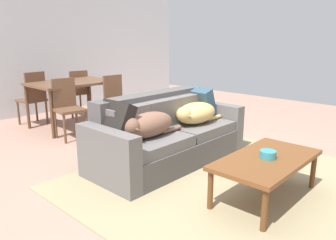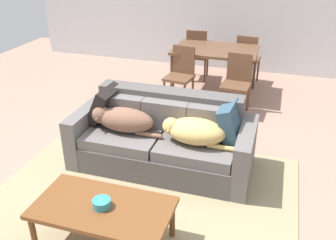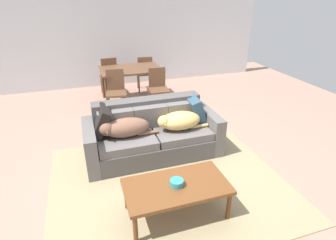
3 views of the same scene
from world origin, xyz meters
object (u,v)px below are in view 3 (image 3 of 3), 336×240
dog_on_left_cushion (124,128)px  dining_table (131,71)px  throw_pillow_by_right_arm (196,110)px  dining_chair_far_left (109,75)px  dining_chair_near_left (116,90)px  throw_pillow_by_left_arm (100,122)px  couch (152,134)px  dog_on_right_cushion (179,121)px  bowl_on_coffee_table (177,183)px  coffee_table (177,188)px  dining_chair_far_right (145,72)px  dining_chair_near_right (158,87)px

dog_on_left_cushion → dining_table: 2.52m
throw_pillow_by_right_arm → dining_chair_far_left: size_ratio=0.44×
dining_chair_near_left → throw_pillow_by_left_arm: bearing=-97.6°
throw_pillow_by_left_arm → dining_table: size_ratio=0.33×
couch → throw_pillow_by_right_arm: 0.81m
dog_on_left_cushion → dining_chair_near_left: bearing=85.1°
dog_on_right_cushion → dining_chair_far_left: size_ratio=0.84×
throw_pillow_by_left_arm → bowl_on_coffee_table: size_ratio=2.90×
couch → coffee_table: size_ratio=1.77×
throw_pillow_by_left_arm → dining_chair_far_right: dining_chair_far_right is taller
couch → dining_table: (0.14, 2.32, 0.38)m
coffee_table → dining_table: 3.71m
dog_on_left_cushion → dining_chair_near_left: 1.90m
dining_chair_near_right → dog_on_left_cushion: bearing=-115.9°
dog_on_left_cushion → dining_chair_near_right: 2.09m
throw_pillow_by_left_arm → dining_chair_far_right: bearing=64.8°
bowl_on_coffee_table → coffee_table: bearing=76.3°
throw_pillow_by_right_arm → dining_chair_near_right: bearing=95.7°
dog_on_left_cushion → dog_on_right_cushion: (0.83, -0.02, -0.01)m
couch → dog_on_right_cushion: (0.39, -0.15, 0.25)m
bowl_on_coffee_table → dining_chair_near_right: bearing=77.5°
dog_on_left_cushion → dining_chair_near_right: dining_chair_near_right is taller
throw_pillow_by_left_arm → coffee_table: throw_pillow_by_left_arm is taller
dining_table → dining_chair_far_right: (0.46, 0.60, -0.20)m
coffee_table → dog_on_right_cushion: bearing=68.9°
dining_chair_near_right → dining_chair_far_right: (0.01, 1.23, 0.00)m
dining_chair_far_right → throw_pillow_by_left_arm: bearing=71.7°
coffee_table → dining_chair_far_left: (-0.21, 4.24, 0.14)m
dog_on_left_cushion → bowl_on_coffee_table: 1.30m
dining_chair_near_left → dining_chair_near_right: dining_chair_near_left is taller
throw_pillow_by_left_arm → coffee_table: bearing=-64.7°
dining_table → dining_chair_far_right: bearing=52.7°
dining_table → dining_chair_near_right: (0.45, -0.63, -0.21)m
dog_on_left_cushion → coffee_table: (0.36, -1.24, -0.20)m
coffee_table → couch: bearing=86.5°
bowl_on_coffee_table → dining_chair_far_right: (0.68, 4.29, 0.05)m
dining_chair_near_left → bowl_on_coffee_table: bearing=-78.8°
throw_pillow_by_left_arm → dog_on_left_cushion: bearing=-30.0°
dining_table → coffee_table: bearing=-93.5°
dog_on_left_cushion → dining_chair_near_left: size_ratio=0.92×
couch → dining_chair_far_right: bearing=78.2°
dining_chair_near_right → throw_pillow_by_left_arm: bearing=-125.6°
couch → dog_on_left_cushion: bearing=-163.9°
couch → throw_pillow_by_right_arm: size_ratio=4.97×
couch → dining_chair_far_right: size_ratio=2.28×
throw_pillow_by_right_arm → coffee_table: bearing=-120.5°
throw_pillow_by_right_arm → dining_chair_far_left: dining_chair_far_left is taller
dining_table → dining_chair_near_right: bearing=-54.6°
coffee_table → dining_chair_far_right: dining_chair_far_right is taller
dining_chair_far_left → dog_on_right_cushion: bearing=98.5°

